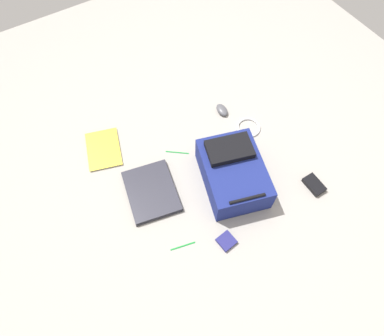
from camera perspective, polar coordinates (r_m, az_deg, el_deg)
name	(u,v)px	position (r m, az deg, el deg)	size (l,w,h in m)	color
ground_plane	(196,165)	(2.03, 0.65, 0.59)	(3.59, 3.59, 0.00)	gray
backpack	(233,172)	(1.91, 6.90, -0.72)	(0.44, 0.52, 0.21)	navy
laptop	(151,191)	(1.95, -6.87, -3.91)	(0.34, 0.39, 0.03)	#24242C
book_blue	(103,149)	(2.15, -14.70, 3.10)	(0.27, 0.33, 0.01)	silver
computer_mouse	(222,110)	(2.26, 5.09, 9.73)	(0.06, 0.11, 0.03)	#4C4C51
cable_coil	(248,127)	(2.20, 9.49, 6.79)	(0.15, 0.15, 0.02)	silver
power_brick	(314,185)	(2.07, 19.88, -2.67)	(0.08, 0.13, 0.03)	black
pen_black	(183,246)	(1.83, -1.55, -12.99)	(0.01, 0.01, 0.14)	#198C33
pen_blue	(177,152)	(2.07, -2.51, 2.68)	(0.01, 0.01, 0.14)	#198C33
earbud_pouch	(226,241)	(1.84, 5.82, -12.14)	(0.08, 0.08, 0.02)	navy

